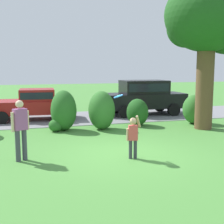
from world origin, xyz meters
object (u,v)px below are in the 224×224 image
child_thrower (133,134)px  frisbee (118,96)px  adult_onlooker (20,127)px  oak_tree_large (210,21)px  parked_suv (144,95)px  parked_sedan (33,103)px

child_thrower → frisbee: (-0.37, 0.27, 1.10)m
adult_onlooker → oak_tree_large: bearing=19.1°
oak_tree_large → parked_suv: oak_tree_large is taller
oak_tree_large → adult_onlooker: bearing=-160.9°
parked_suv → child_thrower: (-3.56, -7.78, -0.36)m
adult_onlooker → frisbee: bearing=-9.1°
oak_tree_large → frisbee: size_ratio=22.43×
parked_sedan → adult_onlooker: bearing=-95.3°
parked_sedan → frisbee: bearing=-74.4°
parked_suv → frisbee: bearing=-117.6°
parked_suv → adult_onlooker: parked_suv is taller
adult_onlooker → parked_suv: bearing=46.7°
frisbee → adult_onlooker: bearing=170.9°
child_thrower → parked_suv: bearing=65.4°
oak_tree_large → adult_onlooker: size_ratio=3.62×
oak_tree_large → parked_suv: 5.71m
parked_sedan → child_thrower: 8.15m
oak_tree_large → frisbee: 6.52m
oak_tree_large → child_thrower: bearing=-143.9°
oak_tree_large → parked_sedan: 9.14m
parked_sedan → oak_tree_large: bearing=-31.6°
frisbee → adult_onlooker: frisbee is taller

